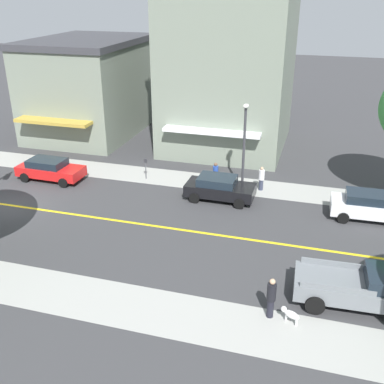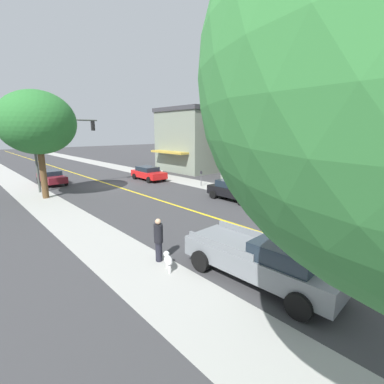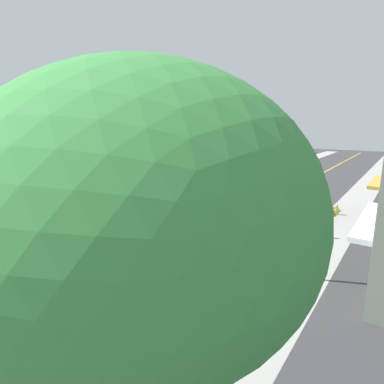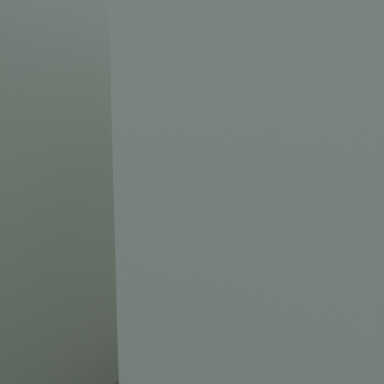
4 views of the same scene
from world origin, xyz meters
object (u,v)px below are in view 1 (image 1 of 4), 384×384
(parking_meter, at_px, (146,166))
(grey_pickup_truck, at_px, (368,288))
(pedestrian_black_shirt, at_px, (271,297))
(pedestrian_white_shirt, at_px, (261,178))
(fire_hydrant, at_px, (63,164))
(red_sedan_left_curb, at_px, (50,169))
(white_sedan_left_curb, at_px, (369,206))
(street_lamp, at_px, (244,138))
(small_dog, at_px, (290,314))
(pedestrian_blue_shirt, at_px, (215,175))
(black_sedan_left_curb, at_px, (220,188))

(parking_meter, height_order, grey_pickup_truck, grey_pickup_truck)
(pedestrian_black_shirt, relative_size, pedestrian_white_shirt, 1.14)
(fire_hydrant, xyz_separation_m, pedestrian_black_shirt, (11.93, 16.33, 0.52))
(pedestrian_black_shirt, xyz_separation_m, pedestrian_white_shirt, (-12.32, -2.20, -0.13))
(red_sedan_left_curb, xyz_separation_m, white_sedan_left_curb, (0.04, 20.37, 0.07))
(street_lamp, bearing_deg, pedestrian_white_shirt, 116.21)
(grey_pickup_truck, bearing_deg, parking_meter, 140.94)
(white_sedan_left_curb, height_order, pedestrian_white_shirt, white_sedan_left_curb)
(small_dog, bearing_deg, street_lamp, -45.19)
(white_sedan_left_curb, xyz_separation_m, pedestrian_black_shirt, (9.98, -4.19, 0.12))
(parking_meter, xyz_separation_m, pedestrian_blue_shirt, (0.31, 4.94, 0.01))
(street_lamp, height_order, grey_pickup_truck, street_lamp)
(red_sedan_left_curb, relative_size, grey_pickup_truck, 0.80)
(black_sedan_left_curb, distance_m, grey_pickup_truck, 11.70)
(black_sedan_left_curb, bearing_deg, pedestrian_blue_shirt, 113.03)
(red_sedan_left_curb, bearing_deg, pedestrian_blue_shirt, 9.67)
(white_sedan_left_curb, bearing_deg, pedestrian_white_shirt, 158.03)
(street_lamp, distance_m, grey_pickup_truck, 12.50)
(street_lamp, height_order, red_sedan_left_curb, street_lamp)
(grey_pickup_truck, bearing_deg, street_lamp, 122.78)
(fire_hydrant, height_order, grey_pickup_truck, grey_pickup_truck)
(street_lamp, bearing_deg, red_sedan_left_curb, -82.31)
(street_lamp, bearing_deg, grey_pickup_truck, 35.35)
(black_sedan_left_curb, distance_m, pedestrian_black_shirt, 11.10)
(grey_pickup_truck, distance_m, pedestrian_white_shirt, 12.07)
(grey_pickup_truck, bearing_deg, black_sedan_left_curb, 131.80)
(parking_meter, distance_m, grey_pickup_truck, 17.09)
(grey_pickup_truck, distance_m, pedestrian_black_shirt, 4.14)
(street_lamp, xyz_separation_m, white_sedan_left_curb, (1.78, 7.52, -2.74))
(black_sedan_left_curb, height_order, pedestrian_white_shirt, pedestrian_white_shirt)
(white_sedan_left_curb, xyz_separation_m, small_dog, (10.13, -3.38, -0.43))
(fire_hydrant, bearing_deg, red_sedan_left_curb, 4.44)
(street_lamp, bearing_deg, white_sedan_left_curb, 76.69)
(grey_pickup_truck, xyz_separation_m, pedestrian_blue_shirt, (-9.85, -8.80, 0.09))
(grey_pickup_truck, distance_m, pedestrian_blue_shirt, 13.21)
(white_sedan_left_curb, height_order, small_dog, white_sedan_left_curb)
(street_lamp, relative_size, red_sedan_left_curb, 1.26)
(parking_meter, xyz_separation_m, white_sedan_left_curb, (1.99, 14.20, -0.12))
(parking_meter, xyz_separation_m, street_lamp, (0.21, 6.68, 2.62))
(parking_meter, xyz_separation_m, red_sedan_left_curb, (1.94, -6.17, -0.19))
(street_lamp, bearing_deg, pedestrian_blue_shirt, -86.62)
(fire_hydrant, relative_size, street_lamp, 0.15)
(fire_hydrant, distance_m, pedestrian_white_shirt, 14.14)
(parking_meter, relative_size, small_dog, 1.80)
(pedestrian_black_shirt, bearing_deg, pedestrian_white_shirt, 167.21)
(pedestrian_blue_shirt, height_order, small_dog, pedestrian_blue_shirt)
(street_lamp, relative_size, white_sedan_left_curb, 1.34)
(street_lamp, xyz_separation_m, pedestrian_white_shirt, (-0.56, 1.13, -2.75))
(parking_meter, distance_m, red_sedan_left_curb, 6.47)
(pedestrian_blue_shirt, bearing_deg, white_sedan_left_curb, 47.86)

